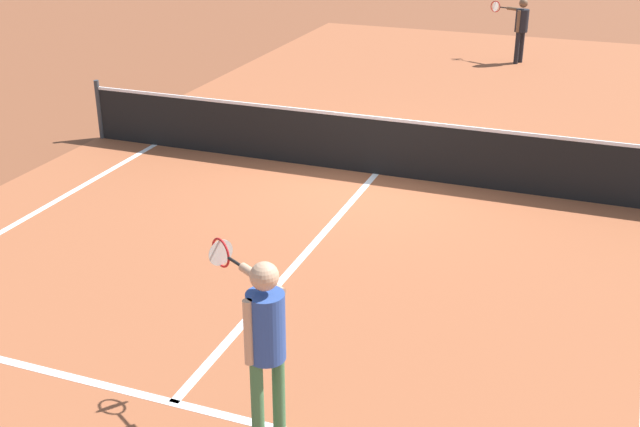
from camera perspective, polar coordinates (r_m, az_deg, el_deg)
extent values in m
plane|color=brown|center=(12.99, 4.00, 2.82)|extent=(60.00, 60.00, 0.00)
cube|color=#9E5433|center=(12.99, 4.00, 2.82)|extent=(10.62, 24.40, 0.00)
cube|color=white|center=(7.78, -10.37, -13.07)|extent=(8.22, 0.10, 0.01)
cube|color=white|center=(10.22, -1.29, -3.13)|extent=(0.10, 6.40, 0.01)
cylinder|color=#33383D|center=(15.07, -15.39, 7.13)|extent=(0.09, 0.09, 1.07)
cube|color=black|center=(12.83, 4.06, 4.72)|extent=(10.43, 0.02, 0.91)
cube|color=white|center=(12.68, 4.12, 6.77)|extent=(10.43, 0.03, 0.05)
cylinder|color=#3F7247|center=(6.94, -4.46, -13.42)|extent=(0.11, 0.11, 0.86)
cylinder|color=#3F7247|center=(7.04, -2.94, -12.77)|extent=(0.11, 0.11, 0.86)
cylinder|color=#2D4C99|center=(6.58, -3.86, -8.00)|extent=(0.32, 0.32, 0.60)
sphere|color=tan|center=(6.35, -3.97, -4.47)|extent=(0.24, 0.24, 0.24)
cylinder|color=tan|center=(6.50, -5.10, -8.41)|extent=(0.08, 0.08, 0.58)
cylinder|color=tan|center=(6.75, -4.16, -4.69)|extent=(0.54, 0.37, 0.08)
cylinder|color=black|center=(7.05, -6.02, -3.46)|extent=(0.20, 0.14, 0.03)
torus|color=red|center=(7.23, -7.06, -2.78)|extent=(0.25, 0.16, 0.28)
cylinder|color=silver|center=(7.23, -7.06, -2.78)|extent=(0.13, 0.22, 0.25)
cylinder|color=black|center=(20.86, 13.80, 11.33)|extent=(0.11, 0.11, 0.78)
cylinder|color=black|center=(21.05, 14.11, 11.40)|extent=(0.11, 0.11, 0.78)
cylinder|color=black|center=(20.83, 14.14, 13.14)|extent=(0.32, 0.32, 0.55)
sphere|color=brown|center=(20.77, 14.26, 14.27)|extent=(0.21, 0.21, 0.21)
cylinder|color=brown|center=(20.69, 13.90, 13.11)|extent=(0.08, 0.08, 0.53)
cylinder|color=brown|center=(21.07, 13.80, 13.90)|extent=(0.52, 0.28, 0.08)
cylinder|color=black|center=(21.26, 12.91, 14.06)|extent=(0.21, 0.11, 0.03)
torus|color=red|center=(21.38, 12.35, 14.16)|extent=(0.27, 0.13, 0.28)
cylinder|color=silver|center=(21.38, 12.35, 14.16)|extent=(0.10, 0.23, 0.25)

